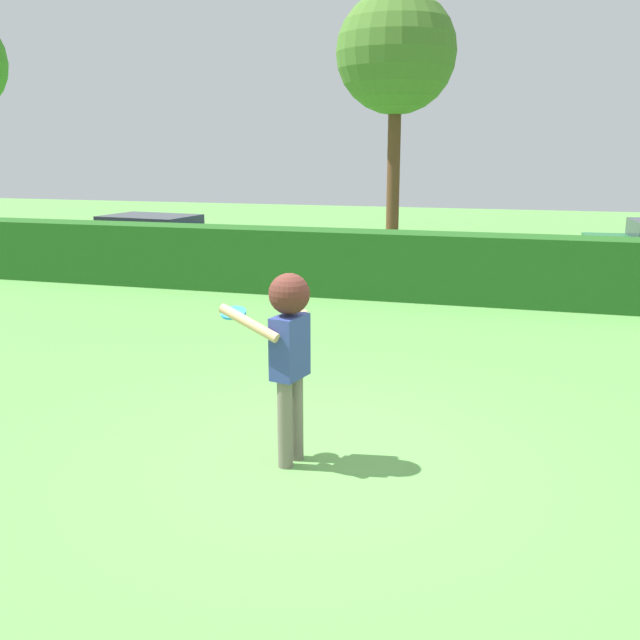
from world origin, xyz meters
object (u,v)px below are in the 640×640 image
person (289,341)px  frisbee (233,313)px  parked_car_blue (151,238)px  oak_tree (396,54)px

person → frisbee: (-0.56, 0.06, 0.21)m
person → parked_car_blue: person is taller
person → frisbee: size_ratio=7.64×
person → frisbee: bearing=173.6°
person → parked_car_blue: bearing=124.6°
person → oak_tree: bearing=97.1°
oak_tree → parked_car_blue: bearing=-128.3°
oak_tree → person: bearing=-82.9°
parked_car_blue → oak_tree: (4.99, 6.32, 4.92)m
person → parked_car_blue: size_ratio=0.41×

